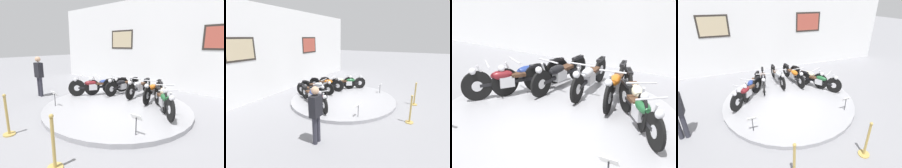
{
  "view_description": "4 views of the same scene",
  "coord_description": "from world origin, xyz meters",
  "views": [
    {
      "loc": [
        3.4,
        -4.51,
        2.12
      ],
      "look_at": [
        -0.17,
        -0.05,
        0.85
      ],
      "focal_mm": 28.0,
      "sensor_mm": 36.0,
      "label": 1
    },
    {
      "loc": [
        -7.08,
        -3.37,
        2.92
      ],
      "look_at": [
        -0.29,
        0.13,
        0.87
      ],
      "focal_mm": 28.0,
      "sensor_mm": 36.0,
      "label": 2
    },
    {
      "loc": [
        2.68,
        -4.56,
        3.03
      ],
      "look_at": [
        0.04,
        0.21,
        0.77
      ],
      "focal_mm": 50.0,
      "sensor_mm": 36.0,
      "label": 3
    },
    {
      "loc": [
        -1.91,
        -5.42,
        3.59
      ],
      "look_at": [
        0.05,
        -0.01,
        0.75
      ],
      "focal_mm": 28.0,
      "sensor_mm": 36.0,
      "label": 4
    }
  ],
  "objects": [
    {
      "name": "motorcycle_orange",
      "position": [
        0.69,
        1.31,
        0.52
      ],
      "size": [
        0.54,
        1.99,
        0.8
      ],
      "color": "black",
      "rests_on": "display_platform"
    },
    {
      "name": "stanchion_post_right_of_entry",
      "position": [
        0.95,
        -3.05,
        0.34
      ],
      "size": [
        0.28,
        0.28,
        1.02
      ],
      "color": "tan",
      "rests_on": "ground_plane"
    },
    {
      "name": "motorcycle_black",
      "position": [
        -0.69,
        1.31,
        0.5
      ],
      "size": [
        0.54,
        1.95,
        0.78
      ],
      "color": "black",
      "rests_on": "display_platform"
    },
    {
      "name": "visitor_standing",
      "position": [
        -3.44,
        -0.81,
        0.94
      ],
      "size": [
        0.36,
        0.22,
        1.67
      ],
      "color": "#2D2D38",
      "rests_on": "ground_plane"
    },
    {
      "name": "back_wall",
      "position": [
        0.0,
        3.73,
        2.2
      ],
      "size": [
        14.0,
        0.22,
        4.41
      ],
      "color": "white",
      "rests_on": "ground_plane"
    },
    {
      "name": "motorcycle_blue",
      "position": [
        -1.23,
        0.92,
        0.51
      ],
      "size": [
        0.96,
        1.79,
        0.79
      ],
      "color": "black",
      "rests_on": "display_platform"
    },
    {
      "name": "motorcycle_green",
      "position": [
        1.49,
        0.37,
        0.51
      ],
      "size": [
        1.28,
        1.59,
        0.79
      ],
      "color": "black",
      "rests_on": "display_platform"
    },
    {
      "name": "motorcycle_silver",
      "position": [
        0.0,
        1.45,
        0.5
      ],
      "size": [
        0.54,
        1.97,
        0.79
      ],
      "color": "black",
      "rests_on": "display_platform"
    },
    {
      "name": "info_placard_front_centre",
      "position": [
        1.56,
        -1.35,
        0.49
      ],
      "size": [
        0.26,
        0.11,
        0.51
      ],
      "color": "#333338",
      "rests_on": "display_platform"
    },
    {
      "name": "stanchion_post_left_of_entry",
      "position": [
        -0.95,
        -3.05,
        0.34
      ],
      "size": [
        0.28,
        0.28,
        1.02
      ],
      "color": "tan",
      "rests_on": "ground_plane"
    },
    {
      "name": "ground_plane",
      "position": [
        0.0,
        0.0,
        0.0
      ],
      "size": [
        60.0,
        60.0,
        0.0
      ],
      "primitive_type": "plane",
      "color": "gray"
    },
    {
      "name": "display_platform",
      "position": [
        0.0,
        0.0,
        0.06
      ],
      "size": [
        4.83,
        4.83,
        0.13
      ],
      "primitive_type": "cylinder",
      "color": "#99999E",
      "rests_on": "ground_plane"
    },
    {
      "name": "motorcycle_maroon",
      "position": [
        -1.49,
        0.37,
        0.52
      ],
      "size": [
        1.32,
        1.59,
        0.81
      ],
      "color": "black",
      "rests_on": "display_platform"
    },
    {
      "name": "motorcycle_cream",
      "position": [
        1.23,
        0.92,
        0.53
      ],
      "size": [
        1.01,
        1.81,
        0.82
      ],
      "color": "black",
      "rests_on": "display_platform"
    },
    {
      "name": "info_placard_front_left",
      "position": [
        -1.56,
        -1.35,
        0.49
      ],
      "size": [
        0.26,
        0.11,
        0.51
      ],
      "color": "#333338",
      "rests_on": "display_platform"
    }
  ]
}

